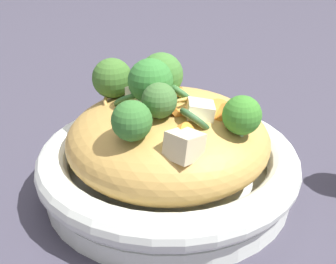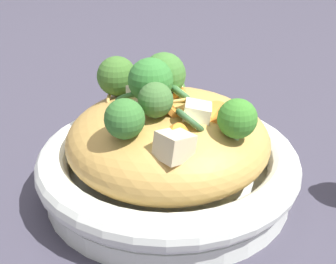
{
  "view_description": "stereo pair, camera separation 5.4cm",
  "coord_description": "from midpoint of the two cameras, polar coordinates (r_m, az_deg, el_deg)",
  "views": [
    {
      "loc": [
        0.38,
        0.31,
        0.32
      ],
      "look_at": [
        0.0,
        0.0,
        0.08
      ],
      "focal_mm": 51.41,
      "sensor_mm": 36.0,
      "label": 1
    },
    {
      "loc": [
        0.34,
        0.35,
        0.32
      ],
      "look_at": [
        0.0,
        0.0,
        0.08
      ],
      "focal_mm": 51.41,
      "sensor_mm": 36.0,
      "label": 2
    }
  ],
  "objects": [
    {
      "name": "ground_plane",
      "position": [
        0.58,
        2.69,
        -7.03
      ],
      "size": [
        3.0,
        3.0,
        0.0
      ],
      "primitive_type": "plane",
      "color": "#3C3947"
    },
    {
      "name": "serving_bowl",
      "position": [
        0.57,
        2.75,
        -4.4
      ],
      "size": [
        0.3,
        0.3,
        0.06
      ],
      "color": "white",
      "rests_on": "ground_plane"
    },
    {
      "name": "noodle_heap",
      "position": [
        0.55,
        2.83,
        -0.93
      ],
      "size": [
        0.23,
        0.23,
        0.11
      ],
      "color": "tan",
      "rests_on": "serving_bowl"
    },
    {
      "name": "broccoli_florets",
      "position": [
        0.52,
        1.34,
        4.97
      ],
      "size": [
        0.15,
        0.22,
        0.08
      ],
      "color": "#A2C270",
      "rests_on": "serving_bowl"
    },
    {
      "name": "carrot_coins",
      "position": [
        0.52,
        5.06,
        2.65
      ],
      "size": [
        0.09,
        0.13,
        0.03
      ],
      "color": "orange",
      "rests_on": "serving_bowl"
    },
    {
      "name": "zucchini_slices",
      "position": [
        0.54,
        2.73,
        4.01
      ],
      "size": [
        0.12,
        0.14,
        0.04
      ],
      "color": "beige",
      "rests_on": "serving_bowl"
    },
    {
      "name": "chicken_chunks",
      "position": [
        0.49,
        3.14,
        1.65
      ],
      "size": [
        0.09,
        0.12,
        0.04
      ],
      "color": "beige",
      "rests_on": "serving_bowl"
    }
  ]
}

